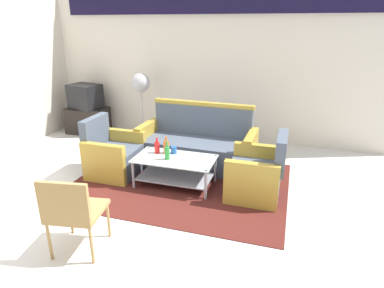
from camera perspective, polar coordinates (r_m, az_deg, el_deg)
ground_plane at (r=3.97m, az=-7.82°, el=-12.49°), size 14.00×14.00×0.00m
wall_back at (r=6.27m, az=3.58°, el=14.19°), size 6.52×0.19×2.80m
rug at (r=4.70m, az=-1.97°, el=-6.74°), size 2.95×2.18×0.01m
couch at (r=5.16m, az=0.98°, el=-0.40°), size 1.82×0.80×0.96m
armchair_left at (r=5.01m, az=-13.52°, el=-1.98°), size 0.70×0.76×0.85m
armchair_right at (r=4.35m, az=11.27°, el=-5.33°), size 0.70×0.76×0.85m
coffee_table at (r=4.53m, az=-3.00°, el=-4.09°), size 1.10×0.60×0.40m
bottle_orange at (r=4.61m, az=-4.50°, el=-0.54°), size 0.08×0.08×0.25m
bottle_red at (r=4.65m, az=-6.11°, el=-0.54°), size 0.07×0.07×0.23m
bottle_green at (r=4.41m, az=-4.35°, el=-1.48°), size 0.07×0.07×0.26m
cup at (r=4.62m, az=-3.19°, el=-1.06°), size 0.08×0.08×0.10m
tv_stand at (r=7.08m, az=-17.66°, el=3.93°), size 0.80×0.50×0.52m
television at (r=6.96m, az=-18.08°, el=7.89°), size 0.68×0.56×0.48m
pedestal_fan at (r=6.34m, az=-8.92°, el=9.84°), size 0.36×0.36×1.27m
wicker_chair at (r=3.33m, az=-20.11°, el=-10.65°), size 0.55×0.55×0.84m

